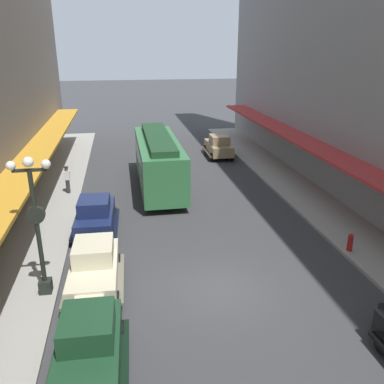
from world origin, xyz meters
name	(u,v)px	position (x,y,z in m)	size (l,w,h in m)	color
ground_plane	(219,289)	(0.00, 0.00, 0.00)	(200.00, 200.00, 0.00)	#38383A
sidewalk_left	(11,309)	(-7.50, 0.00, 0.07)	(3.00, 60.00, 0.15)	#99968E
parked_car_0	(219,145)	(4.54, 19.05, 0.94)	(2.21, 4.28, 1.84)	#997F5B
parked_car_1	(94,267)	(-4.62, 0.86, 0.94)	(2.23, 4.29, 1.84)	beige
parked_car_3	(95,214)	(-4.81, 5.98, 0.94)	(2.28, 4.31, 1.84)	#19234C
parked_car_4	(88,348)	(-4.56, -3.53, 0.94)	(2.25, 4.30, 1.84)	#193D23
streetcar	(158,159)	(-1.09, 12.13, 1.90)	(2.55, 9.61, 3.46)	#33723F
lamp_post_with_clock	(37,222)	(-6.40, 0.74, 2.99)	(1.42, 0.44, 5.16)	black
fire_hydrant	(350,242)	(6.35, 1.76, 0.56)	(0.24, 0.24, 0.82)	#B21E19
pedestrian_0	(67,179)	(-6.75, 11.68, 1.01)	(0.36, 0.28, 1.67)	#2D2D33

